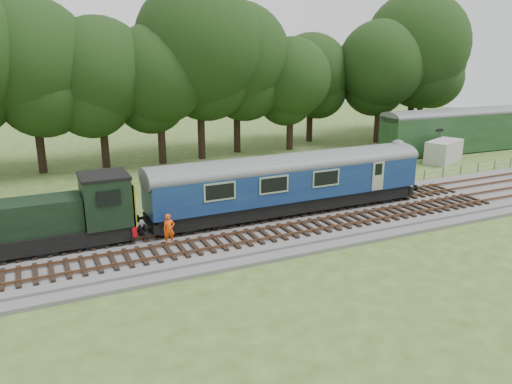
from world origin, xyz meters
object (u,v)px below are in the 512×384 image
shunter_loco (52,219)px  caravan (444,151)px  dmu_railcar (289,178)px  parked_coach (458,128)px  worker (169,229)px

shunter_loco → caravan: (34.98, 7.94, -0.94)m
shunter_loco → caravan: shunter_loco is taller
dmu_railcar → shunter_loco: size_ratio=2.02×
dmu_railcar → shunter_loco: (-13.93, 0.00, -0.63)m
parked_coach → worker: bearing=-156.6°
worker → caravan: (29.40, 9.93, -0.17)m
shunter_loco → caravan: 35.88m
parked_coach → caravan: bearing=-144.7°
dmu_railcar → worker: size_ratio=10.62×
dmu_railcar → caravan: 22.55m
shunter_loco → dmu_railcar: bearing=-0.0°
dmu_railcar → parked_coach: size_ratio=1.03×
dmu_railcar → worker: 8.70m
shunter_loco → worker: 5.97m
dmu_railcar → worker: dmu_railcar is taller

